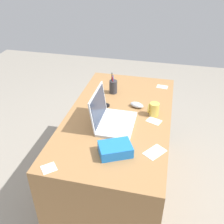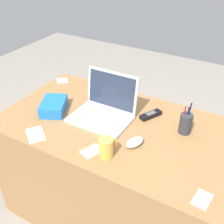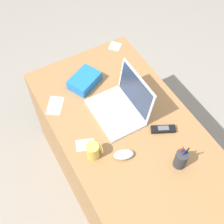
{
  "view_description": "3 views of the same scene",
  "coord_description": "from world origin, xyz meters",
  "px_view_note": "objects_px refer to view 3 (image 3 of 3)",
  "views": [
    {
      "loc": [
        -1.61,
        -0.32,
        1.83
      ],
      "look_at": [
        -0.08,
        0.03,
        0.83
      ],
      "focal_mm": 41.59,
      "sensor_mm": 36.0,
      "label": 1
    },
    {
      "loc": [
        0.6,
        -1.14,
        1.69
      ],
      "look_at": [
        -0.05,
        -0.01,
        0.83
      ],
      "focal_mm": 45.16,
      "sensor_mm": 36.0,
      "label": 2
    },
    {
      "loc": [
        0.79,
        -0.55,
        2.25
      ],
      "look_at": [
        -0.1,
        -0.05,
        0.82
      ],
      "focal_mm": 49.09,
      "sensor_mm": 36.0,
      "label": 3
    }
  ],
  "objects_px": {
    "laptop": "(122,106)",
    "cordless_phone": "(163,129)",
    "pen_holder": "(181,159)",
    "snack_bag": "(85,81)",
    "computer_mouse": "(124,155)",
    "coffee_mug_white": "(94,151)"
  },
  "relations": [
    {
      "from": "laptop",
      "to": "cordless_phone",
      "type": "distance_m",
      "value": 0.28
    },
    {
      "from": "laptop",
      "to": "pen_holder",
      "type": "height_order",
      "value": "laptop"
    },
    {
      "from": "laptop",
      "to": "snack_bag",
      "type": "distance_m",
      "value": 0.31
    },
    {
      "from": "pen_holder",
      "to": "laptop",
      "type": "bearing_deg",
      "value": -169.01
    },
    {
      "from": "computer_mouse",
      "to": "pen_holder",
      "type": "distance_m",
      "value": 0.3
    },
    {
      "from": "laptop",
      "to": "snack_bag",
      "type": "relative_size",
      "value": 1.74
    },
    {
      "from": "coffee_mug_white",
      "to": "cordless_phone",
      "type": "xyz_separation_m",
      "value": [
        0.05,
        0.42,
        -0.04
      ]
    },
    {
      "from": "computer_mouse",
      "to": "snack_bag",
      "type": "relative_size",
      "value": 0.57
    },
    {
      "from": "laptop",
      "to": "coffee_mug_white",
      "type": "bearing_deg",
      "value": -56.8
    },
    {
      "from": "coffee_mug_white",
      "to": "laptop",
      "type": "bearing_deg",
      "value": 123.2
    },
    {
      "from": "computer_mouse",
      "to": "coffee_mug_white",
      "type": "height_order",
      "value": "coffee_mug_white"
    },
    {
      "from": "coffee_mug_white",
      "to": "cordless_phone",
      "type": "height_order",
      "value": "coffee_mug_white"
    },
    {
      "from": "computer_mouse",
      "to": "pen_holder",
      "type": "xyz_separation_m",
      "value": [
        0.19,
        0.23,
        0.04
      ]
    },
    {
      "from": "laptop",
      "to": "coffee_mug_white",
      "type": "xyz_separation_m",
      "value": [
        0.18,
        -0.28,
        0.0
      ]
    },
    {
      "from": "laptop",
      "to": "computer_mouse",
      "type": "xyz_separation_m",
      "value": [
        0.27,
        -0.15,
        -0.03
      ]
    },
    {
      "from": "cordless_phone",
      "to": "pen_holder",
      "type": "bearing_deg",
      "value": -12.58
    },
    {
      "from": "coffee_mug_white",
      "to": "pen_holder",
      "type": "relative_size",
      "value": 0.55
    },
    {
      "from": "laptop",
      "to": "computer_mouse",
      "type": "height_order",
      "value": "laptop"
    },
    {
      "from": "computer_mouse",
      "to": "pen_holder",
      "type": "relative_size",
      "value": 0.61
    },
    {
      "from": "laptop",
      "to": "pen_holder",
      "type": "xyz_separation_m",
      "value": [
        0.46,
        0.09,
        0.01
      ]
    },
    {
      "from": "cordless_phone",
      "to": "snack_bag",
      "type": "xyz_separation_m",
      "value": [
        -0.54,
        -0.23,
        0.02
      ]
    },
    {
      "from": "computer_mouse",
      "to": "cordless_phone",
      "type": "distance_m",
      "value": 0.28
    }
  ]
}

